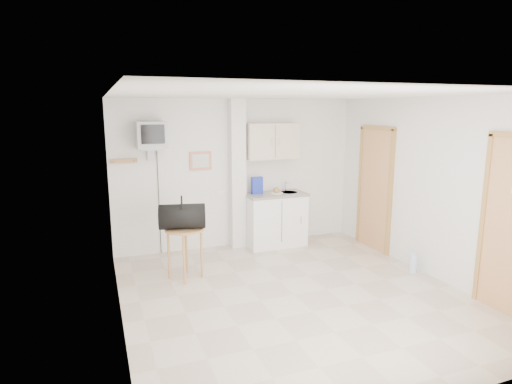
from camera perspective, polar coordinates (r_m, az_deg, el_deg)
name	(u,v)px	position (r m, az deg, el deg)	size (l,w,h in m)	color
ground	(294,295)	(5.64, 5.11, -13.48)	(4.50, 4.50, 0.00)	beige
room_envelope	(311,174)	(5.38, 7.28, 2.42)	(4.24, 4.54, 2.55)	white
kitchenette	(274,199)	(7.35, 2.45, -1.00)	(1.03, 0.58, 2.10)	white
crt_television	(151,136)	(6.69, -13.80, 7.29)	(0.44, 0.45, 2.15)	slate
round_table	(185,237)	(6.00, -9.49, -5.90)	(0.53, 0.53, 0.72)	#A76A3F
duffel_bag	(182,216)	(5.91, -9.83, -3.20)	(0.68, 0.46, 0.46)	black
water_bottle	(413,263)	(6.66, 20.24, -8.90)	(0.11, 0.11, 0.32)	#BCD3F7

